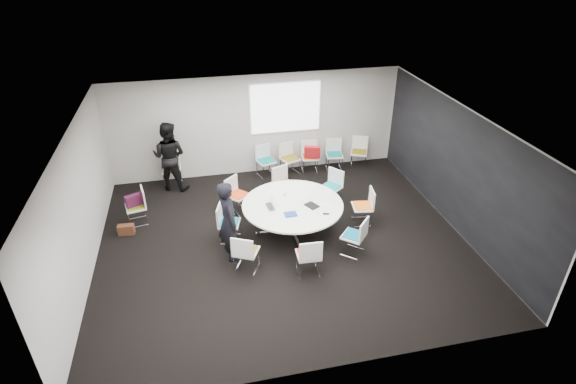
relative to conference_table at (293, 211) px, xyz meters
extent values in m
cube|color=black|center=(-0.29, -0.31, -0.56)|extent=(8.00, 7.00, 0.04)
cube|color=white|center=(-0.29, -0.31, 2.28)|extent=(8.00, 7.00, 0.04)
cube|color=#A8A49F|center=(-0.29, 3.21, 0.86)|extent=(8.00, 0.04, 2.80)
cube|color=#A8A49F|center=(-0.29, -3.83, 0.86)|extent=(8.00, 0.04, 2.80)
cube|color=#A8A49F|center=(-4.31, -0.31, 0.86)|extent=(0.04, 7.00, 2.80)
cube|color=#A8A49F|center=(3.73, -0.31, 0.86)|extent=(0.04, 7.00, 2.80)
cube|color=black|center=(3.70, -0.31, 0.86)|extent=(0.01, 6.94, 2.74)
cube|color=silver|center=(0.00, 0.00, -0.50)|extent=(0.90, 0.90, 0.08)
cylinder|color=silver|center=(0.00, 0.00, -0.18)|extent=(0.10, 0.10, 0.65)
cylinder|color=white|center=(0.00, 0.00, 0.17)|extent=(2.26, 2.26, 0.04)
cube|color=white|center=(0.51, 3.15, 1.31)|extent=(1.90, 0.03, 1.35)
cube|color=silver|center=(1.67, -0.01, -0.33)|extent=(0.48, 0.48, 0.42)
cube|color=white|center=(1.67, -0.01, -0.10)|extent=(0.50, 0.52, 0.04)
cube|color=orange|center=(1.67, -0.01, -0.07)|extent=(0.44, 0.45, 0.03)
cube|color=white|center=(1.87, -0.04, 0.13)|extent=(0.10, 0.46, 0.42)
cube|color=silver|center=(1.22, 1.02, -0.33)|extent=(0.59, 0.59, 0.42)
cube|color=white|center=(1.22, 1.02, -0.10)|extent=(0.63, 0.63, 0.04)
cube|color=#0D8789|center=(1.22, 1.02, -0.07)|extent=(0.55, 0.55, 0.03)
cube|color=white|center=(1.38, 1.15, 0.13)|extent=(0.31, 0.39, 0.42)
cube|color=silver|center=(0.10, 1.42, -0.33)|extent=(0.54, 0.54, 0.42)
cube|color=white|center=(0.10, 1.42, -0.10)|extent=(0.58, 0.57, 0.04)
cube|color=brown|center=(0.10, 1.42, -0.07)|extent=(0.51, 0.50, 0.03)
cube|color=white|center=(0.03, 1.61, 0.13)|extent=(0.44, 0.19, 0.42)
cube|color=silver|center=(-1.10, 1.13, -0.33)|extent=(0.59, 0.59, 0.42)
cube|color=white|center=(-1.10, 1.13, -0.10)|extent=(0.64, 0.64, 0.04)
cube|color=red|center=(-1.10, 1.13, -0.07)|extent=(0.55, 0.55, 0.03)
cube|color=white|center=(-1.25, 1.28, 0.13)|extent=(0.36, 0.34, 0.42)
cube|color=silver|center=(-1.44, -0.04, -0.33)|extent=(0.52, 0.52, 0.42)
cube|color=white|center=(-1.44, -0.04, -0.10)|extent=(0.55, 0.56, 0.04)
cube|color=#0A6581|center=(-1.44, -0.04, -0.07)|extent=(0.48, 0.49, 0.03)
cube|color=white|center=(-1.64, 0.02, 0.13)|extent=(0.16, 0.45, 0.42)
cube|color=silver|center=(-1.21, -1.11, -0.33)|extent=(0.56, 0.56, 0.42)
cube|color=white|center=(-1.21, -1.11, -0.10)|extent=(0.61, 0.60, 0.04)
cube|color=#6B6416|center=(-1.21, -1.11, -0.07)|extent=(0.53, 0.52, 0.03)
cube|color=white|center=(-1.30, -1.30, 0.13)|extent=(0.43, 0.24, 0.42)
cube|color=silver|center=(-0.02, -1.49, -0.33)|extent=(0.44, 0.44, 0.42)
cube|color=white|center=(-0.02, -1.49, -0.10)|extent=(0.48, 0.46, 0.04)
cube|color=red|center=(-0.02, -1.49, -0.07)|extent=(0.42, 0.40, 0.03)
cube|color=white|center=(-0.02, -1.70, 0.13)|extent=(0.46, 0.06, 0.42)
cube|color=silver|center=(1.08, -1.07, -0.33)|extent=(0.59, 0.59, 0.42)
cube|color=white|center=(1.08, -1.07, -0.10)|extent=(0.63, 0.64, 0.04)
cube|color=#085F7C|center=(1.08, -1.07, -0.07)|extent=(0.55, 0.55, 0.03)
cube|color=white|center=(1.23, -1.21, 0.13)|extent=(0.33, 0.37, 0.42)
cube|color=silver|center=(-0.11, 2.84, -0.33)|extent=(0.53, 0.53, 0.42)
cube|color=white|center=(-0.11, 2.84, -0.10)|extent=(0.57, 0.56, 0.04)
cube|color=#0A8081|center=(-0.11, 2.84, -0.07)|extent=(0.49, 0.48, 0.03)
cube|color=white|center=(-0.17, 3.04, 0.13)|extent=(0.45, 0.17, 0.42)
cube|color=silver|center=(0.58, 2.83, -0.33)|extent=(0.54, 0.54, 0.42)
cube|color=white|center=(0.58, 2.83, -0.10)|extent=(0.59, 0.57, 0.04)
cube|color=olive|center=(0.58, 2.83, -0.07)|extent=(0.51, 0.50, 0.03)
cube|color=white|center=(0.50, 3.03, 0.13)|extent=(0.44, 0.20, 0.42)
cube|color=silver|center=(1.16, 2.84, -0.33)|extent=(0.47, 0.47, 0.42)
cube|color=white|center=(1.16, 2.84, -0.10)|extent=(0.51, 0.50, 0.04)
cube|color=#DD4012|center=(1.16, 2.84, -0.07)|extent=(0.45, 0.43, 0.03)
cube|color=white|center=(1.18, 3.05, 0.13)|extent=(0.46, 0.10, 0.42)
cube|color=silver|center=(1.88, 2.82, -0.33)|extent=(0.48, 0.48, 0.42)
cube|color=white|center=(1.88, 2.82, -0.10)|extent=(0.52, 0.50, 0.04)
cube|color=#0A7872|center=(1.88, 2.82, -0.07)|extent=(0.45, 0.43, 0.03)
cube|color=white|center=(1.91, 3.03, 0.13)|extent=(0.46, 0.10, 0.42)
cube|color=silver|center=(2.63, 2.84, -0.33)|extent=(0.55, 0.55, 0.42)
cube|color=white|center=(2.63, 2.84, -0.10)|extent=(0.60, 0.59, 0.04)
cube|color=olive|center=(2.63, 2.84, -0.07)|extent=(0.52, 0.51, 0.03)
cube|color=white|center=(2.72, 3.03, 0.13)|extent=(0.44, 0.22, 0.42)
cube|color=silver|center=(-3.50, 1.12, -0.33)|extent=(0.49, 0.49, 0.42)
cube|color=white|center=(-3.50, 1.12, -0.10)|extent=(0.52, 0.54, 0.04)
cube|color=olive|center=(-3.50, 1.12, -0.07)|extent=(0.45, 0.47, 0.03)
cube|color=white|center=(-3.30, 1.16, 0.13)|extent=(0.13, 0.46, 0.42)
cube|color=silver|center=(-2.69, 2.84, -0.33)|extent=(0.47, 0.47, 0.42)
cube|color=white|center=(-2.69, 2.84, -0.10)|extent=(0.51, 0.49, 0.04)
cube|color=brown|center=(-2.69, 2.84, -0.07)|extent=(0.44, 0.43, 0.03)
cube|color=white|center=(-2.66, 3.05, 0.13)|extent=(0.46, 0.09, 0.42)
imported|color=black|center=(-1.48, -0.61, 0.34)|extent=(0.51, 0.70, 1.77)
imported|color=black|center=(-2.69, 2.69, 0.39)|extent=(1.10, 0.99, 1.87)
imported|color=#333338|center=(-0.47, -0.02, 0.20)|extent=(0.26, 0.36, 0.03)
cube|color=silver|center=(-0.45, 0.15, 0.32)|extent=(0.04, 0.30, 0.22)
cube|color=black|center=(0.40, -0.17, 0.20)|extent=(0.33, 0.37, 0.02)
cube|color=navy|center=(-0.14, -0.42, 0.20)|extent=(0.27, 0.21, 0.03)
cube|color=silver|center=(0.52, 0.18, 0.19)|extent=(0.36, 0.31, 0.00)
cube|color=white|center=(0.71, -0.16, 0.19)|extent=(0.36, 0.33, 0.00)
cylinder|color=white|center=(-0.10, 0.38, 0.23)|extent=(0.08, 0.08, 0.09)
cube|color=black|center=(0.61, -0.56, 0.19)|extent=(0.15, 0.10, 0.01)
cube|color=#41112B|center=(-3.50, 1.12, 0.08)|extent=(0.42, 0.30, 0.28)
cube|color=#4B2818|center=(-3.73, 0.69, -0.42)|extent=(0.37, 0.19, 0.24)
cube|color=#AC1518|center=(1.16, 2.63, 0.16)|extent=(0.47, 0.30, 0.36)
camera|label=1|loc=(-1.93, -8.33, 5.43)|focal=28.00mm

